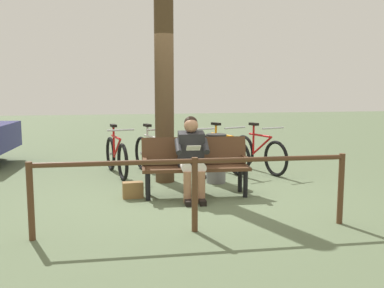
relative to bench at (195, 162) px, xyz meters
name	(u,v)px	position (x,y,z in m)	size (l,w,h in m)	color
ground_plane	(194,196)	(0.03, 0.06, -0.51)	(40.00, 40.00, 0.00)	#566647
bench	(195,162)	(0.00, 0.00, 0.00)	(1.63, 0.59, 0.87)	#51331E
person_reading	(192,153)	(0.08, 0.16, 0.16)	(0.51, 0.78, 1.20)	#262628
handbag	(133,190)	(0.94, 0.02, -0.39)	(0.30, 0.14, 0.24)	olive
tree_trunk	(164,66)	(0.33, -1.00, 1.48)	(0.33, 0.33, 3.97)	#4C3823
litter_bin	(216,158)	(-0.52, -0.75, -0.09)	(0.35, 0.35, 0.84)	slate
bicycle_blue	(259,153)	(-1.57, -1.53, -0.15)	(0.63, 1.62, 0.94)	black
bicycle_purple	(221,153)	(-0.88, -1.73, -0.15)	(0.73, 1.58, 0.94)	black
bicycle_black	(193,154)	(-0.29, -1.63, -0.15)	(0.55, 1.65, 0.94)	black
bicycle_green	(151,155)	(0.50, -1.67, -0.15)	(0.61, 1.63, 0.94)	black
bicycle_red	(116,156)	(1.14, -1.72, -0.15)	(0.51, 1.66, 0.94)	black
railing_fence	(195,179)	(0.34, 1.64, 0.10)	(3.60, 0.19, 0.85)	#51331E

